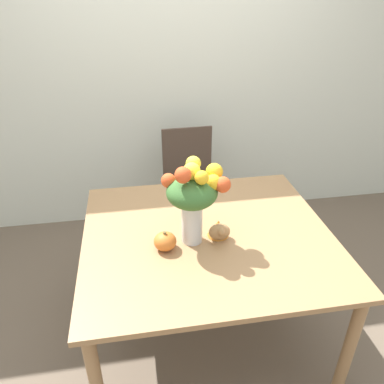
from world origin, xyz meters
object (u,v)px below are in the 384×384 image
at_px(pumpkin, 165,241).
at_px(turkey_figurine, 219,230).
at_px(dining_chair_near_window, 190,188).
at_px(flower_vase, 194,196).

bearing_deg(pumpkin, turkey_figurine, 10.62).
bearing_deg(turkey_figurine, pumpkin, -169.38).
bearing_deg(dining_chair_near_window, pumpkin, -107.78).
xyz_separation_m(flower_vase, turkey_figurine, (0.14, 0.00, -0.22)).
relative_size(flower_vase, dining_chair_near_window, 0.47).
height_order(turkey_figurine, dining_chair_near_window, dining_chair_near_window).
bearing_deg(flower_vase, dining_chair_near_window, 81.71).
height_order(flower_vase, pumpkin, flower_vase).
bearing_deg(pumpkin, dining_chair_near_window, 74.24).
bearing_deg(dining_chair_near_window, turkey_figurine, -92.85).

